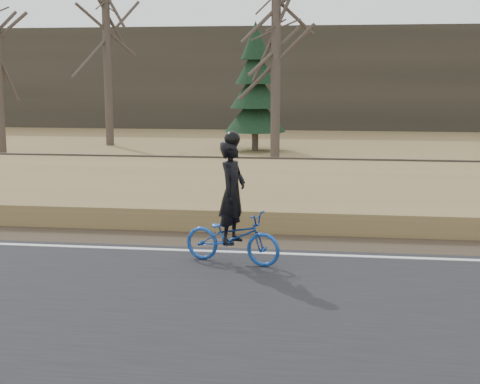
# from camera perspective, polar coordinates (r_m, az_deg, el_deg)

# --- Properties ---
(ground) EXTENTS (120.00, 120.00, 0.00)m
(ground) POSITION_cam_1_polar(r_m,az_deg,el_deg) (11.66, 7.89, -5.94)
(ground) COLOR olive
(ground) RESTS_ON ground
(road) EXTENTS (120.00, 6.00, 0.06)m
(road) POSITION_cam_1_polar(r_m,az_deg,el_deg) (9.27, 7.97, -9.96)
(road) COLOR black
(road) RESTS_ON ground
(edge_line) EXTENTS (120.00, 0.12, 0.01)m
(edge_line) POSITION_cam_1_polar(r_m,az_deg,el_deg) (11.84, 7.89, -5.37)
(edge_line) COLOR silver
(edge_line) RESTS_ON road
(shoulder) EXTENTS (120.00, 1.60, 0.04)m
(shoulder) POSITION_cam_1_polar(r_m,az_deg,el_deg) (12.82, 7.87, -4.39)
(shoulder) COLOR #473A2B
(shoulder) RESTS_ON ground
(embankment) EXTENTS (120.00, 5.00, 0.44)m
(embankment) POSITION_cam_1_polar(r_m,az_deg,el_deg) (15.70, 7.84, -1.00)
(embankment) COLOR olive
(embankment) RESTS_ON ground
(ballast) EXTENTS (120.00, 3.00, 0.45)m
(ballast) POSITION_cam_1_polar(r_m,az_deg,el_deg) (19.45, 7.79, 1.12)
(ballast) COLOR slate
(ballast) RESTS_ON ground
(railroad) EXTENTS (120.00, 2.40, 0.29)m
(railroad) POSITION_cam_1_polar(r_m,az_deg,el_deg) (19.40, 7.81, 2.01)
(railroad) COLOR black
(railroad) RESTS_ON ballast
(treeline_backdrop) EXTENTS (120.00, 4.00, 6.00)m
(treeline_backdrop) POSITION_cam_1_polar(r_m,az_deg,el_deg) (41.22, 7.79, 9.59)
(treeline_backdrop) COLOR #383328
(treeline_backdrop) RESTS_ON ground
(cyclist) EXTENTS (1.78, 1.01, 2.22)m
(cyclist) POSITION_cam_1_polar(r_m,az_deg,el_deg) (11.12, -0.66, -2.49)
(cyclist) COLOR #16449D
(cyclist) RESTS_ON road
(bare_tree_left) EXTENTS (0.36, 0.36, 9.07)m
(bare_tree_left) POSITION_cam_1_polar(r_m,az_deg,el_deg) (31.28, -11.30, 12.23)
(bare_tree_left) COLOR brown
(bare_tree_left) RESTS_ON ground
(bare_tree_near_left) EXTENTS (0.36, 0.36, 7.26)m
(bare_tree_near_left) POSITION_cam_1_polar(r_m,az_deg,el_deg) (25.09, 3.07, 10.96)
(bare_tree_near_left) COLOR brown
(bare_tree_near_left) RESTS_ON ground
(conifer) EXTENTS (2.60, 2.60, 5.41)m
(conifer) POSITION_cam_1_polar(r_m,az_deg,el_deg) (28.47, 1.32, 8.69)
(conifer) COLOR brown
(conifer) RESTS_ON ground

